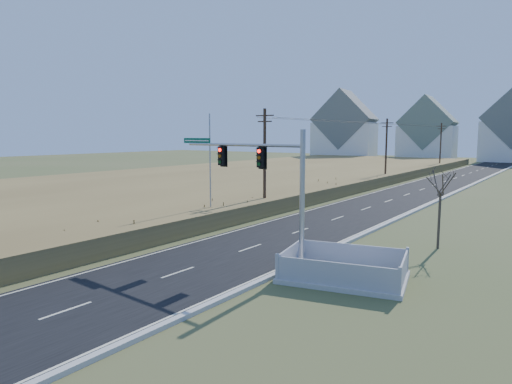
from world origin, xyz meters
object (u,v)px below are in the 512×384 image
(bare_tree, at_px, (441,181))
(traffic_signal_mast, at_px, (272,183))
(open_sign, at_px, (348,273))
(fence_enclosure, at_px, (344,274))
(flagpole, at_px, (210,181))

(bare_tree, bearing_deg, traffic_signal_mast, -125.75)
(open_sign, bearing_deg, fence_enclosure, -168.14)
(traffic_signal_mast, xyz_separation_m, open_sign, (4.28, 0.04, -4.05))
(fence_enclosure, distance_m, open_sign, 0.20)
(traffic_signal_mast, bearing_deg, flagpole, 150.99)
(fence_enclosure, xyz_separation_m, open_sign, (0.18, 0.08, 0.03))
(traffic_signal_mast, height_order, bare_tree, traffic_signal_mast)
(fence_enclosure, relative_size, flagpole, 0.77)
(fence_enclosure, distance_m, bare_tree, 9.71)
(open_sign, distance_m, flagpole, 15.87)
(open_sign, height_order, flagpole, flagpole)
(open_sign, relative_size, bare_tree, 0.11)
(open_sign, xyz_separation_m, bare_tree, (1.94, 8.60, 3.79))
(fence_enclosure, bearing_deg, bare_tree, 63.60)
(flagpole, bearing_deg, bare_tree, 7.56)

